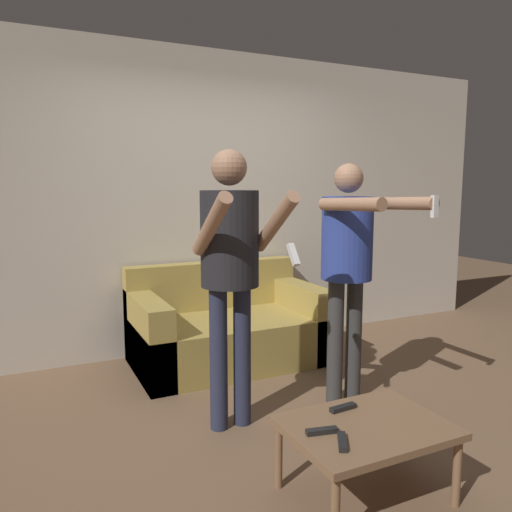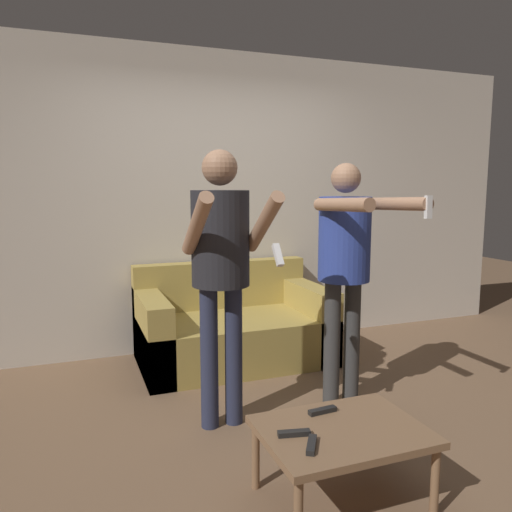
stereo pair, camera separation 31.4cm
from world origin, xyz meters
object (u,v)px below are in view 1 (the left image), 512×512
person_standing_left (231,256)px  coffee_table (366,432)px  remote_mid (322,431)px  person_standing_right (349,253)px  couch (227,330)px  remote_near (342,442)px  remote_far (343,408)px

person_standing_left → coffee_table: person_standing_left is taller
remote_mid → person_standing_right: bearing=49.0°
coffee_table → couch: bearing=86.5°
couch → person_standing_left: person_standing_left is taller
person_standing_right → couch: bearing=110.9°
person_standing_right → remote_mid: 1.38m
remote_near → remote_far: same height
couch → person_standing_left: (-0.43, -1.11, 0.81)m
person_standing_left → coffee_table: bearing=-72.0°
person_standing_left → person_standing_right: bearing=-0.5°
remote_mid → remote_far: same height
couch → person_standing_right: size_ratio=0.96×
coffee_table → remote_near: remote_near is taller
person_standing_right → remote_far: person_standing_right is taller
remote_far → person_standing_left: bearing=110.9°
couch → remote_mid: size_ratio=10.27×
person_standing_left → remote_mid: person_standing_left is taller
coffee_table → remote_far: (-0.01, 0.17, 0.05)m
couch → coffee_table: bearing=-93.5°
coffee_table → remote_mid: remote_mid is taller
person_standing_left → remote_far: person_standing_left is taller
remote_mid → remote_far: 0.28m
person_standing_left → coffee_table: 1.24m
person_standing_right → coffee_table: size_ratio=2.16×
person_standing_left → person_standing_right: size_ratio=1.04×
couch → remote_near: bearing=-98.9°
coffee_table → remote_far: size_ratio=5.02×
person_standing_right → remote_far: 1.15m
coffee_table → remote_near: 0.25m
remote_near → remote_mid: size_ratio=0.95×
person_standing_left → coffee_table: (0.30, -0.94, -0.75)m
person_standing_right → coffee_table: person_standing_right is taller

